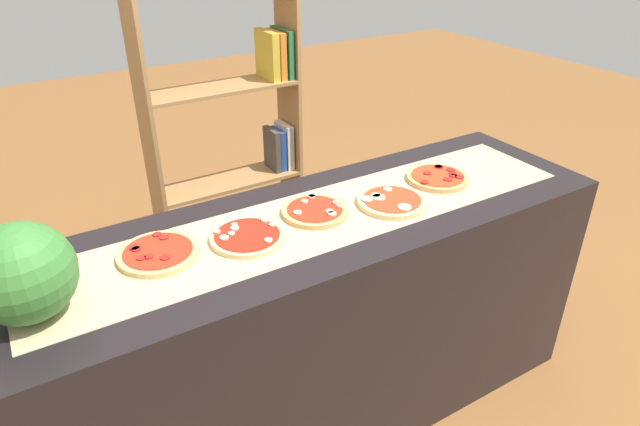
{
  "coord_description": "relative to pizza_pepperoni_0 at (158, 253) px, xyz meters",
  "views": [
    {
      "loc": [
        -0.85,
        -1.41,
        1.86
      ],
      "look_at": [
        0.0,
        0.0,
        0.94
      ],
      "focal_mm": 30.99,
      "sensor_mm": 36.0,
      "label": 1
    }
  ],
  "objects": [
    {
      "name": "pizza_mozzarella_3",
      "position": [
        0.82,
        -0.1,
        0.0
      ],
      "size": [
        0.25,
        0.25,
        0.03
      ],
      "color": "#E5C17F",
      "rests_on": "parchment_paper"
    },
    {
      "name": "watermelon",
      "position": [
        -0.36,
        -0.1,
        0.12
      ],
      "size": [
        0.26,
        0.26,
        0.26
      ],
      "primitive_type": "sphere",
      "color": "#387A33",
      "rests_on": "counter"
    },
    {
      "name": "parchment_paper",
      "position": [
        0.54,
        -0.05,
        -0.01
      ],
      "size": [
        1.94,
        0.39,
        0.0
      ],
      "primitive_type": "cube",
      "color": "tan",
      "rests_on": "counter"
    },
    {
      "name": "pizza_pepperoni_0",
      "position": [
        0.0,
        0.0,
        0.0
      ],
      "size": [
        0.25,
        0.25,
        0.02
      ],
      "color": "#DBB26B",
      "rests_on": "parchment_paper"
    },
    {
      "name": "ground_plane",
      "position": [
        0.54,
        -0.05,
        -0.93
      ],
      "size": [
        12.0,
        12.0,
        0.0
      ],
      "primitive_type": "plane",
      "color": "brown"
    },
    {
      "name": "counter",
      "position": [
        0.54,
        -0.05,
        -0.47
      ],
      "size": [
        2.15,
        0.64,
        0.92
      ],
      "primitive_type": "cube",
      "color": "black",
      "rests_on": "ground_plane"
    },
    {
      "name": "pizza_mushroom_1",
      "position": [
        0.27,
        -0.05,
        -0.0
      ],
      "size": [
        0.24,
        0.24,
        0.03
      ],
      "color": "#E5C17F",
      "rests_on": "parchment_paper"
    },
    {
      "name": "bookshelf",
      "position": [
        0.78,
        1.15,
        -0.23
      ],
      "size": [
        0.81,
        0.26,
        1.58
      ],
      "color": "#A87A47",
      "rests_on": "ground_plane"
    },
    {
      "name": "pizza_pepperoni_4",
      "position": [
        1.09,
        -0.04,
        0.0
      ],
      "size": [
        0.24,
        0.24,
        0.03
      ],
      "color": "tan",
      "rests_on": "parchment_paper"
    },
    {
      "name": "pizza_mushroom_2",
      "position": [
        0.54,
        -0.02,
        0.0
      ],
      "size": [
        0.23,
        0.23,
        0.03
      ],
      "color": "tan",
      "rests_on": "parchment_paper"
    }
  ]
}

